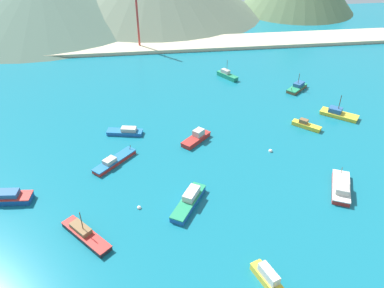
# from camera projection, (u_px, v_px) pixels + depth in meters

# --- Properties ---
(ground) EXTENTS (260.00, 280.00, 0.50)m
(ground) POSITION_uv_depth(u_px,v_px,m) (207.00, 193.00, 71.01)
(ground) COLOR #146B7F
(fishing_boat_1) EXTENTS (6.39, 6.23, 2.00)m
(fishing_boat_1) POSITION_uv_depth(u_px,v_px,m) (306.00, 125.00, 90.63)
(fishing_boat_1) COLOR gold
(fishing_boat_1) RESTS_ON ground
(fishing_boat_2) EXTENTS (8.77, 4.11, 1.79)m
(fishing_boat_2) POSITION_uv_depth(u_px,v_px,m) (126.00, 132.00, 88.10)
(fishing_boat_2) COLOR #1E5BA8
(fishing_boat_2) RESTS_ON ground
(fishing_boat_3) EXTENTS (7.73, 10.36, 2.47)m
(fishing_boat_3) POSITION_uv_depth(u_px,v_px,m) (189.00, 201.00, 67.61)
(fishing_boat_3) COLOR #1E5BA8
(fishing_boat_3) RESTS_ON ground
(fishing_boat_4) EXTENTS (5.84, 7.52, 5.78)m
(fishing_boat_4) POSITION_uv_depth(u_px,v_px,m) (227.00, 75.00, 115.56)
(fishing_boat_4) COLOR #198466
(fishing_boat_4) RESTS_ON ground
(fishing_boat_5) EXTENTS (9.20, 8.43, 5.87)m
(fishing_boat_5) POSITION_uv_depth(u_px,v_px,m) (338.00, 114.00, 95.29)
(fishing_boat_5) COLOR gold
(fishing_boat_5) RESTS_ON ground
(fishing_boat_6) EXTENTS (7.59, 7.48, 2.61)m
(fishing_boat_6) POSITION_uv_depth(u_px,v_px,m) (197.00, 138.00, 85.49)
(fishing_boat_6) COLOR red
(fishing_boat_6) RESTS_ON ground
(fishing_boat_7) EXTENTS (7.07, 10.17, 2.31)m
(fishing_boat_7) POSITION_uv_depth(u_px,v_px,m) (341.00, 187.00, 70.83)
(fishing_boat_7) COLOR red
(fishing_boat_7) RESTS_ON ground
(fishing_boat_10) EXTENTS (4.68, 8.70, 2.71)m
(fishing_boat_10) POSITION_uv_depth(u_px,v_px,m) (271.00, 282.00, 53.14)
(fishing_boat_10) COLOR gold
(fishing_boat_10) RESTS_ON ground
(fishing_boat_11) EXTENTS (10.94, 3.97, 2.29)m
(fishing_boat_11) POSITION_uv_depth(u_px,v_px,m) (3.00, 198.00, 68.38)
(fishing_boat_11) COLOR #14478C
(fishing_boat_11) RESTS_ON ground
(fishing_boat_13) EXTENTS (9.17, 9.49, 1.85)m
(fishing_boat_13) POSITION_uv_depth(u_px,v_px,m) (114.00, 161.00, 78.30)
(fishing_boat_13) COLOR red
(fishing_boat_13) RESTS_ON ground
(fishing_boat_14) EXTENTS (7.78, 7.45, 5.05)m
(fishing_boat_14) POSITION_uv_depth(u_px,v_px,m) (297.00, 87.00, 108.48)
(fishing_boat_14) COLOR brown
(fishing_boat_14) RESTS_ON ground
(fishing_boat_15) EXTENTS (8.94, 9.56, 5.52)m
(fishing_boat_15) POSITION_uv_depth(u_px,v_px,m) (85.00, 234.00, 61.14)
(fishing_boat_15) COLOR #232328
(fishing_boat_15) RESTS_ON ground
(buoy_0) EXTENTS (0.77, 0.77, 0.77)m
(buoy_0) POSITION_uv_depth(u_px,v_px,m) (139.00, 208.00, 67.18)
(buoy_0) COLOR silver
(buoy_0) RESTS_ON ground
(buoy_1) EXTENTS (0.87, 0.87, 0.87)m
(buoy_1) POSITION_uv_depth(u_px,v_px,m) (270.00, 151.00, 82.23)
(buoy_1) COLOR silver
(buoy_1) RESTS_ON ground
(beach_strip) EXTENTS (247.00, 15.77, 1.20)m
(beach_strip) POSITION_uv_depth(u_px,v_px,m) (170.00, 44.00, 140.73)
(beach_strip) COLOR #C6B793
(beach_strip) RESTS_ON ground
(radio_tower) EXTENTS (2.56, 2.05, 25.62)m
(radio_tower) POSITION_uv_depth(u_px,v_px,m) (137.00, 13.00, 131.62)
(radio_tower) COLOR #B7332D
(radio_tower) RESTS_ON ground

